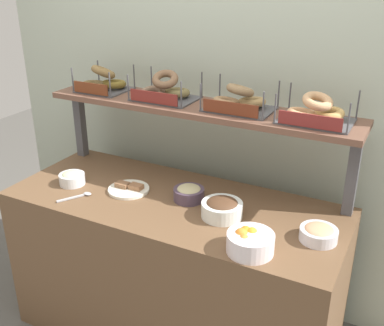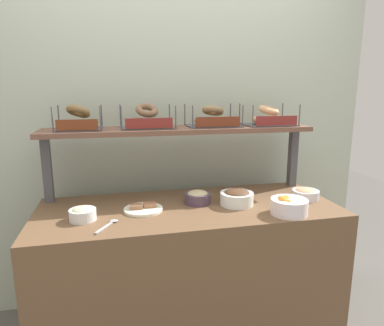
# 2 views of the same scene
# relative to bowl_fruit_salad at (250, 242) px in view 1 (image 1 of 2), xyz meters

# --- Properties ---
(back_wall) EXTENTS (2.92, 0.06, 2.40)m
(back_wall) POSITION_rel_bowl_fruit_salad_xyz_m (-0.50, 0.79, 0.30)
(back_wall) COLOR #B3C0AC
(back_wall) RESTS_ON ground_plane
(deli_counter) EXTENTS (1.72, 0.70, 0.85)m
(deli_counter) POSITION_rel_bowl_fruit_salad_xyz_m (-0.50, 0.24, -0.47)
(deli_counter) COLOR brown
(deli_counter) RESTS_ON ground_plane
(shelf_riser_left) EXTENTS (0.05, 0.05, 0.40)m
(shelf_riser_left) POSITION_rel_bowl_fruit_salad_xyz_m (-1.30, 0.51, 0.15)
(shelf_riser_left) COLOR #4C4C51
(shelf_riser_left) RESTS_ON deli_counter
(shelf_riser_right) EXTENTS (0.05, 0.05, 0.40)m
(shelf_riser_right) POSITION_rel_bowl_fruit_salad_xyz_m (0.30, 0.51, 0.15)
(shelf_riser_right) COLOR #4C4C51
(shelf_riser_right) RESTS_ON deli_counter
(upper_shelf) EXTENTS (1.68, 0.32, 0.03)m
(upper_shelf) POSITION_rel_bowl_fruit_salad_xyz_m (-0.50, 0.51, 0.37)
(upper_shelf) COLOR brown
(upper_shelf) RESTS_ON shelf_riser_left
(bowl_fruit_salad) EXTENTS (0.20, 0.20, 0.10)m
(bowl_fruit_salad) POSITION_rel_bowl_fruit_salad_xyz_m (0.00, 0.00, 0.00)
(bowl_fruit_salad) COLOR white
(bowl_fruit_salad) RESTS_ON deli_counter
(bowl_hummus) EXTENTS (0.16, 0.16, 0.08)m
(bowl_hummus) POSITION_rel_bowl_fruit_salad_xyz_m (-0.43, 0.29, -0.01)
(bowl_hummus) COLOR #4B3B4E
(bowl_hummus) RESTS_ON deli_counter
(bowl_scallion_spread) EXTENTS (0.14, 0.14, 0.07)m
(bowl_scallion_spread) POSITION_rel_bowl_fruit_salad_xyz_m (-1.08, 0.16, -0.01)
(bowl_scallion_spread) COLOR white
(bowl_scallion_spread) RESTS_ON deli_counter
(bowl_lox_spread) EXTENTS (0.16, 0.16, 0.07)m
(bowl_lox_spread) POSITION_rel_bowl_fruit_salad_xyz_m (0.23, 0.22, -0.01)
(bowl_lox_spread) COLOR silver
(bowl_lox_spread) RESTS_ON deli_counter
(bowl_chocolate_spread) EXTENTS (0.20, 0.20, 0.09)m
(bowl_chocolate_spread) POSITION_rel_bowl_fruit_salad_xyz_m (-0.22, 0.21, -0.00)
(bowl_chocolate_spread) COLOR white
(bowl_chocolate_spread) RESTS_ON deli_counter
(serving_plate_white) EXTENTS (0.22, 0.22, 0.04)m
(serving_plate_white) POSITION_rel_bowl_fruit_salad_xyz_m (-0.76, 0.23, -0.04)
(serving_plate_white) COLOR white
(serving_plate_white) RESTS_ON deli_counter
(serving_spoon_near_plate) EXTENTS (0.11, 0.16, 0.01)m
(serving_spoon_near_plate) POSITION_rel_bowl_fruit_salad_xyz_m (-0.94, 0.06, -0.04)
(serving_spoon_near_plate) COLOR #B7B7BC
(serving_spoon_near_plate) RESTS_ON deli_counter
(bagel_basket_cinnamon_raisin) EXTENTS (0.27, 0.25, 0.15)m
(bagel_basket_cinnamon_raisin) POSITION_rel_bowl_fruit_salad_xyz_m (-1.10, 0.52, 0.43)
(bagel_basket_cinnamon_raisin) COLOR #4C4C51
(bagel_basket_cinnamon_raisin) RESTS_ON upper_shelf
(bagel_basket_poppy) EXTENTS (0.33, 0.25, 0.16)m
(bagel_basket_poppy) POSITION_rel_bowl_fruit_salad_xyz_m (-0.70, 0.52, 0.43)
(bagel_basket_poppy) COLOR #4C4C51
(bagel_basket_poppy) RESTS_ON upper_shelf
(bagel_basket_everything) EXTENTS (0.33, 0.26, 0.14)m
(bagel_basket_everything) POSITION_rel_bowl_fruit_salad_xyz_m (-0.28, 0.53, 0.43)
(bagel_basket_everything) COLOR #4C4C51
(bagel_basket_everything) RESTS_ON upper_shelf
(bagel_basket_plain) EXTENTS (0.33, 0.26, 0.14)m
(bagel_basket_plain) POSITION_rel_bowl_fruit_salad_xyz_m (0.10, 0.51, 0.43)
(bagel_basket_plain) COLOR #4C4C51
(bagel_basket_plain) RESTS_ON upper_shelf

